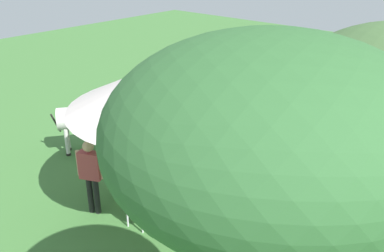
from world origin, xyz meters
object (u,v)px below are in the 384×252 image
(standing_watcher, at_px, (203,84))
(zebra_nearest_camera, at_px, (258,115))
(patio_chair_near_hut, at_px, (222,193))
(zebra_by_umbrella, at_px, (268,85))
(patio_chair_east_end, at_px, (137,206))
(acacia_tree_left_background, at_px, (269,135))
(guest_behind_table, at_px, (243,141))
(shade_umbrella, at_px, (170,85))
(zebra_toward_hut, at_px, (90,117))
(patio_chair_west_end, at_px, (200,155))
(patio_chair_near_lawn, at_px, (127,164))
(patio_dining_table, at_px, (172,173))
(striped_lounge_chair, at_px, (174,142))
(guest_beside_umbrella, at_px, (91,171))

(standing_watcher, height_order, zebra_nearest_camera, standing_watcher)
(patio_chair_near_hut, xyz_separation_m, zebra_by_umbrella, (-5.62, -2.40, 0.46))
(patio_chair_east_end, height_order, acacia_tree_left_background, acacia_tree_left_background)
(zebra_nearest_camera, bearing_deg, acacia_tree_left_background, -178.65)
(guest_behind_table, bearing_deg, shade_umbrella, 45.75)
(patio_chair_east_end, height_order, zebra_toward_hut, zebra_toward_hut)
(patio_chair_west_end, xyz_separation_m, acacia_tree_left_background, (4.42, 4.41, 3.48))
(shade_umbrella, bearing_deg, zebra_toward_hut, -94.53)
(patio_chair_near_lawn, xyz_separation_m, standing_watcher, (-4.66, -1.53, 0.51))
(shade_umbrella, xyz_separation_m, patio_chair_east_end, (1.24, 0.21, -2.19))
(patio_chair_near_lawn, bearing_deg, guest_behind_table, 124.21)
(patio_chair_near_hut, xyz_separation_m, standing_watcher, (-4.18, -4.01, 0.51))
(standing_watcher, bearing_deg, patio_dining_table, 98.57)
(patio_chair_near_lawn, distance_m, zebra_toward_hut, 2.18)
(shade_umbrella, bearing_deg, patio_chair_near_lawn, -79.01)
(patio_dining_table, distance_m, patio_chair_east_end, 1.27)
(patio_chair_east_end, distance_m, zebra_by_umbrella, 7.25)
(patio_chair_near_hut, height_order, striped_lounge_chair, patio_chair_near_hut)
(shade_umbrella, xyz_separation_m, guest_behind_table, (-1.71, 0.71, -1.68))
(guest_beside_umbrella, relative_size, striped_lounge_chair, 1.83)
(guest_behind_table, distance_m, standing_watcher, 4.41)
(shade_umbrella, distance_m, patio_chair_west_end, 2.53)
(striped_lounge_chair, bearing_deg, standing_watcher, -46.46)
(zebra_toward_hut, bearing_deg, guest_beside_umbrella, 0.63)
(patio_dining_table, distance_m, zebra_nearest_camera, 3.36)
(patio_chair_near_hut, bearing_deg, patio_chair_near_lawn, 89.96)
(standing_watcher, bearing_deg, zebra_toward_hut, 59.19)
(patio_dining_table, xyz_separation_m, striped_lounge_chair, (-1.74, -1.58, -0.40))
(acacia_tree_left_background, bearing_deg, patio_chair_west_end, -135.03)
(patio_chair_near_lawn, relative_size, guest_behind_table, 0.52)
(patio_chair_east_end, bearing_deg, zebra_by_umbrella, 91.27)
(standing_watcher, distance_m, zebra_nearest_camera, 3.04)
(standing_watcher, relative_size, zebra_by_umbrella, 0.84)
(striped_lounge_chair, bearing_deg, guest_behind_table, -161.10)
(patio_chair_near_hut, xyz_separation_m, acacia_tree_left_background, (3.42, 2.94, 3.48))
(patio_dining_table, distance_m, zebra_by_umbrella, 5.99)
(acacia_tree_left_background, bearing_deg, patio_chair_near_lawn, -118.50)
(patio_chair_near_hut, height_order, zebra_toward_hut, zebra_toward_hut)
(patio_dining_table, relative_size, striped_lounge_chair, 1.63)
(patio_chair_near_lawn, relative_size, standing_watcher, 0.53)
(patio_chair_near_hut, bearing_deg, patio_dining_table, 90.00)
(zebra_nearest_camera, bearing_deg, guest_behind_table, 170.56)
(striped_lounge_chair, bearing_deg, patio_chair_near_lawn, 119.59)
(patio_chair_near_lawn, xyz_separation_m, zebra_by_umbrella, (-6.11, 0.07, 0.46))
(patio_chair_near_lawn, bearing_deg, standing_watcher, -172.78)
(patio_dining_table, height_order, acacia_tree_left_background, acacia_tree_left_background)
(patio_chair_west_end, distance_m, guest_beside_umbrella, 2.86)
(patio_dining_table, xyz_separation_m, guest_beside_umbrella, (1.50, -0.88, 0.37))
(shade_umbrella, distance_m, standing_watcher, 5.49)
(patio_chair_east_end, height_order, patio_chair_near_hut, same)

